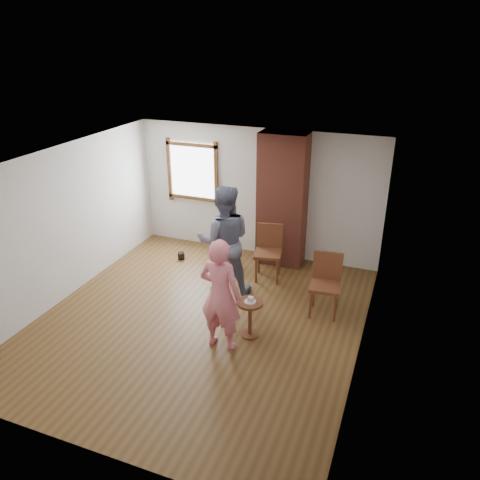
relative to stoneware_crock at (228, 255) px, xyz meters
name	(u,v)px	position (x,y,z in m)	size (l,w,h in m)	color
ground	(200,320)	(0.34, -2.00, -0.21)	(5.50, 5.50, 0.00)	brown
room_shell	(209,202)	(0.28, -1.39, 1.60)	(5.04, 5.52, 2.62)	silver
brick_chimney	(282,200)	(0.94, 0.50, 1.09)	(0.90, 0.50, 2.60)	#9B4837
stoneware_crock	(228,255)	(0.00, 0.00, 0.00)	(0.32, 0.32, 0.41)	tan
dark_pot	(181,256)	(-0.97, -0.13, -0.14)	(0.14, 0.14, 0.14)	black
dining_chair_left	(269,249)	(0.90, -0.18, 0.37)	(0.57, 0.57, 1.03)	brown
dining_chair_right	(326,280)	(2.13, -0.99, 0.37)	(0.52, 0.52, 1.02)	brown
side_table	(250,313)	(1.22, -2.08, 0.20)	(0.40, 0.40, 0.60)	brown
cake_plate	(250,301)	(1.22, -2.08, 0.40)	(0.18, 0.18, 0.01)	white
cake_slice	(251,300)	(1.23, -2.08, 0.43)	(0.08, 0.07, 0.06)	silver
man	(224,241)	(0.35, -0.99, 0.78)	(0.96, 0.75, 1.97)	#131434
person_pink	(220,295)	(0.91, -2.47, 0.66)	(0.63, 0.41, 1.73)	pink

